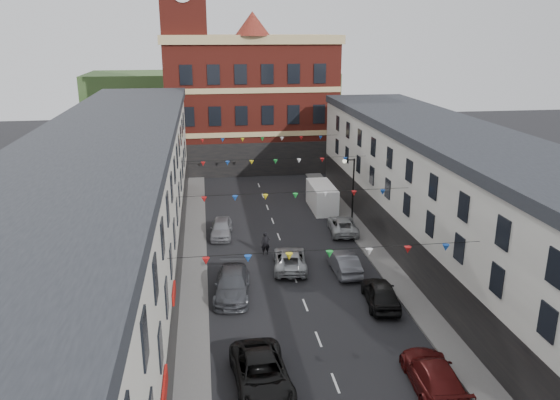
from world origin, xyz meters
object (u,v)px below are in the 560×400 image
car_left_c (262,374)px  car_right_e (344,263)px  car_right_c (434,375)px  pedestrian (266,243)px  car_right_d (381,293)px  car_left_d (232,284)px  moving_car (290,259)px  car_right_f (343,225)px  white_van (322,197)px  car_left_e (221,228)px  street_lamp (351,182)px

car_left_c → car_right_e: (7.20, 12.28, -0.05)m
car_right_c → pedestrian: bearing=-66.9°
car_left_c → car_right_c: bearing=-12.1°
car_right_c → car_left_c: bearing=-4.7°
car_right_d → pedestrian: (-6.18, 8.99, 0.13)m
car_left_c → car_left_d: car_left_d is taller
moving_car → car_right_d: bearing=134.2°
car_right_f → moving_car: (-5.56, -6.59, 0.03)m
car_left_c → white_van: white_van is taller
car_left_e → car_right_f: car_left_e is taller
car_right_c → car_left_e: bearing=-63.1°
car_left_c → car_left_d: size_ratio=1.03×
car_left_e → car_right_c: car_right_c is taller
car_left_c → car_right_e: car_left_c is taller
street_lamp → white_van: bearing=106.8°
car_right_c → car_right_f: (1.01, 21.35, -0.10)m
street_lamp → pedestrian: 10.27m
car_right_d → white_van: white_van is taller
car_left_d → car_right_e: size_ratio=1.23×
car_left_e → pedestrian: size_ratio=2.34×
car_right_e → pedestrian: size_ratio=2.43×
car_right_c → car_right_d: 8.51m
car_right_c → car_right_f: size_ratio=1.10×
street_lamp → car_left_d: size_ratio=1.10×
car_right_d → pedestrian: size_ratio=2.52×
car_left_d → car_left_c: bearing=-79.0°
moving_car → car_right_e: bearing=168.6°
car_left_e → car_right_c: bearing=-61.7°
car_right_f → car_right_d: bearing=92.2°
moving_car → car_right_c: bearing=114.2°
car_left_c → white_van: bearing=68.5°
car_right_f → white_van: white_van is taller
car_left_d → car_left_e: bearing=97.6°
street_lamp → car_left_e: 11.77m
car_left_c → pedestrian: size_ratio=3.08×
car_left_c → street_lamp: bearing=61.8°
car_right_e → white_van: 14.43m
car_left_c → car_right_c: 8.18m
white_van → street_lamp: bearing=-72.9°
car_left_d → car_right_f: bearing=52.1°
car_left_d → street_lamp: bearing=53.7°
car_left_d → car_right_d: car_left_d is taller
car_left_d → car_right_d: 9.45m
moving_car → street_lamp: bearing=-121.3°
street_lamp → car_right_f: street_lamp is taller
car_left_e → car_right_c: 23.74m
moving_car → white_van: 14.11m
white_van → pedestrian: 12.32m
car_left_e → moving_car: size_ratio=0.85×
white_van → car_right_e: bearing=-95.7°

